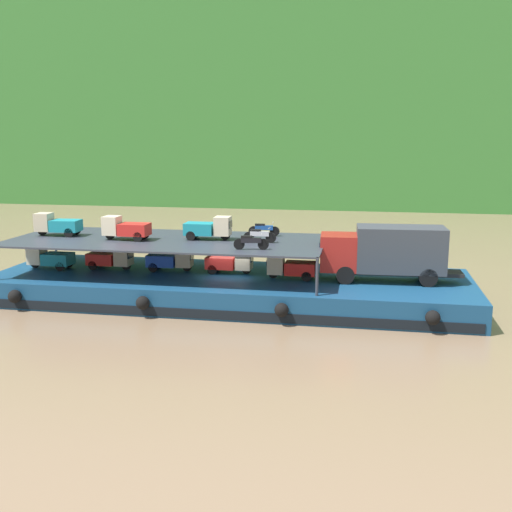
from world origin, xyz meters
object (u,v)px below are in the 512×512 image
object	(u,v)px
mini_truck_lower_stern	(50,258)
motorcycle_upper_port	(251,242)
motorcycle_upper_stbd	(264,229)
mini_truck_lower_mid	(171,259)
cargo_barge	(230,288)
mini_truck_lower_bow	(290,267)
mini_truck_upper_stern	(57,224)
motorcycle_upper_centre	(259,235)
mini_truck_lower_fore	(230,262)
covered_lorry	(386,251)
mini_truck_upper_fore	(209,228)
mini_truck_lower_aft	(111,258)
mini_truck_upper_mid	(125,228)

from	to	relation	value
mini_truck_lower_stern	motorcycle_upper_port	distance (m)	13.26
mini_truck_lower_stern	motorcycle_upper_stbd	xyz separation A→B (m)	(12.90, 2.53, 1.74)
mini_truck_lower_mid	motorcycle_upper_stbd	bearing A→B (deg)	17.87
cargo_barge	mini_truck_lower_bow	size ratio (longest dim) A/B	10.11
mini_truck_upper_stern	motorcycle_upper_port	bearing A→B (deg)	-11.27
mini_truck_upper_stern	motorcycle_upper_stbd	world-z (taller)	mini_truck_upper_stern
motorcycle_upper_centre	motorcycle_upper_stbd	size ratio (longest dim) A/B	1.00
mini_truck_lower_fore	mini_truck_lower_bow	size ratio (longest dim) A/B	1.00
mini_truck_lower_mid	motorcycle_upper_centre	bearing A→B (deg)	-5.79
motorcycle_upper_stbd	covered_lorry	bearing A→B (deg)	-16.66
mini_truck_lower_fore	mini_truck_lower_bow	world-z (taller)	same
covered_lorry	mini_truck_upper_fore	bearing A→B (deg)	178.06
motorcycle_upper_port	motorcycle_upper_stbd	distance (m)	4.61
mini_truck_lower_stern	mini_truck_lower_aft	world-z (taller)	same
mini_truck_upper_mid	motorcycle_upper_port	distance (m)	8.07
covered_lorry	mini_truck_lower_fore	xyz separation A→B (m)	(-8.99, 0.41, -1.00)
mini_truck_lower_mid	mini_truck_upper_fore	world-z (taller)	mini_truck_upper_fore
mini_truck_lower_mid	mini_truck_lower_stern	bearing A→B (deg)	-173.96
mini_truck_lower_bow	motorcycle_upper_port	xyz separation A→B (m)	(-1.91, -2.06, 1.74)
mini_truck_lower_fore	mini_truck_upper_stern	xyz separation A→B (m)	(-10.78, -0.33, 2.00)
covered_lorry	motorcycle_upper_stbd	size ratio (longest dim) A/B	4.17
covered_lorry	cargo_barge	bearing A→B (deg)	-179.04
mini_truck_lower_mid	mini_truck_upper_mid	size ratio (longest dim) A/B	1.02
mini_truck_upper_fore	motorcycle_upper_centre	size ratio (longest dim) A/B	1.45
mini_truck_lower_aft	mini_truck_upper_mid	size ratio (longest dim) A/B	1.01
mini_truck_lower_stern	mini_truck_lower_bow	size ratio (longest dim) A/B	1.00
mini_truck_upper_stern	mini_truck_upper_mid	distance (m)	4.76
covered_lorry	motorcycle_upper_stbd	bearing A→B (deg)	163.34
mini_truck_lower_mid	mini_truck_lower_fore	bearing A→B (deg)	-0.46
mini_truck_lower_bow	mini_truck_upper_mid	size ratio (longest dim) A/B	1.00
mini_truck_lower_stern	mini_truck_upper_mid	world-z (taller)	mini_truck_upper_mid
mini_truck_lower_stern	motorcycle_upper_port	bearing A→B (deg)	-9.07
mini_truck_upper_stern	mini_truck_lower_stern	bearing A→B (deg)	-133.40
mini_truck_lower_stern	mini_truck_lower_aft	bearing A→B (deg)	8.62
mini_truck_lower_stern	mini_truck_lower_aft	xyz separation A→B (m)	(3.76, 0.57, 0.00)
mini_truck_upper_stern	mini_truck_upper_mid	size ratio (longest dim) A/B	1.02
motorcycle_upper_stbd	motorcycle_upper_port	bearing A→B (deg)	-89.00
mini_truck_upper_fore	mini_truck_upper_stern	bearing A→B (deg)	-178.40
mini_truck_lower_mid	mini_truck_lower_fore	xyz separation A→B (m)	(3.68, -0.03, 0.00)
mini_truck_lower_mid	mini_truck_lower_bow	size ratio (longest dim) A/B	1.02
mini_truck_upper_stern	mini_truck_upper_fore	xyz separation A→B (m)	(9.52, 0.27, 0.00)
mini_truck_lower_bow	mini_truck_upper_stern	distance (m)	14.62
mini_truck_upper_fore	covered_lorry	bearing A→B (deg)	-1.94
mini_truck_lower_bow	mini_truck_upper_stern	size ratio (longest dim) A/B	0.98
mini_truck_upper_fore	mini_truck_lower_stern	bearing A→B (deg)	-175.97
mini_truck_lower_aft	mini_truck_lower_bow	distance (m)	11.15
mini_truck_lower_stern	mini_truck_upper_fore	distance (m)	10.15
cargo_barge	mini_truck_lower_mid	bearing A→B (deg)	171.06
mini_truck_lower_aft	mini_truck_upper_stern	world-z (taller)	mini_truck_upper_stern
covered_lorry	mini_truck_upper_mid	xyz separation A→B (m)	(-15.07, -0.61, 1.00)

